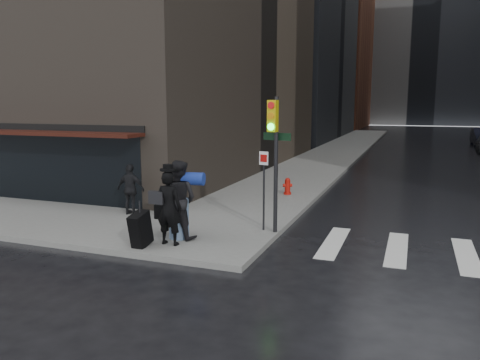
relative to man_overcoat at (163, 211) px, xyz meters
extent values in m
plane|color=black|center=(0.38, 1.19, -1.02)|extent=(140.00, 140.00, 0.00)
cube|color=slate|center=(0.38, 28.19, -0.94)|extent=(4.00, 50.00, 0.15)
cube|color=silver|center=(3.88, 2.19, -1.01)|extent=(0.50, 3.00, 0.01)
cube|color=silver|center=(5.48, 2.19, -1.01)|extent=(0.50, 3.00, 0.01)
cube|color=silver|center=(7.08, 2.19, -1.01)|extent=(0.50, 3.00, 0.01)
cube|color=brown|center=(-12.62, 63.19, 11.98)|extent=(22.00, 20.00, 26.00)
cube|color=slate|center=(6.38, 79.19, 14.98)|extent=(40.00, 12.00, 32.00)
cube|color=black|center=(-6.62, 3.24, 0.38)|extent=(8.00, 0.12, 2.60)
cube|color=black|center=(-6.62, 2.74, 1.63)|extent=(8.40, 1.10, 0.12)
cube|color=black|center=(-6.62, 3.17, 1.80)|extent=(8.40, 0.08, 0.22)
imported|color=black|center=(0.12, 0.09, 0.07)|extent=(0.69, 0.45, 1.87)
cylinder|color=black|center=(0.12, 0.09, 1.03)|extent=(0.40, 0.40, 0.05)
cylinder|color=black|center=(0.12, 0.09, 1.09)|extent=(0.25, 0.25, 0.15)
cube|color=black|center=(-0.19, 0.03, 0.32)|extent=(0.40, 0.13, 0.32)
cube|color=black|center=(-0.45, -0.34, -0.43)|extent=(0.32, 0.73, 0.95)
cylinder|color=black|center=(-0.45, -0.34, 0.07)|extent=(0.04, 0.04, 0.44)
imported|color=black|center=(0.08, 0.67, 0.16)|extent=(1.03, 0.81, 2.06)
cube|color=black|center=(-0.40, 0.89, -0.25)|extent=(0.63, 0.35, 0.38)
cylinder|color=navy|center=(0.42, 0.80, 0.71)|extent=(0.66, 0.41, 0.33)
imported|color=black|center=(-2.59, 2.50, -0.06)|extent=(0.96, 0.42, 1.62)
cylinder|color=black|center=(2.28, 2.11, 0.97)|extent=(0.11, 0.11, 3.68)
cube|color=gold|center=(2.23, 1.92, 2.31)|extent=(0.29, 0.22, 0.83)
cylinder|color=red|center=(2.21, 1.83, 2.58)|extent=(0.19, 0.09, 0.18)
cylinder|color=orange|center=(2.21, 1.83, 2.31)|extent=(0.19, 0.09, 0.18)
cylinder|color=#19E533|center=(2.21, 1.83, 2.03)|extent=(0.19, 0.09, 0.18)
cylinder|color=black|center=(1.92, 2.19, 0.24)|extent=(0.06, 0.06, 2.21)
cube|color=white|center=(1.92, 2.16, 1.16)|extent=(0.27, 0.08, 0.37)
cube|color=black|center=(2.28, 2.19, 1.75)|extent=(0.81, 0.21, 0.20)
cylinder|color=#AE140A|center=(1.22, 7.46, -0.82)|extent=(0.28, 0.28, 0.09)
cylinder|color=#AE140A|center=(1.22, 7.46, -0.60)|extent=(0.21, 0.21, 0.53)
sphere|color=#AE140A|center=(1.22, 7.46, -0.31)|extent=(0.20, 0.20, 0.20)
cylinder|color=#AE140A|center=(1.22, 7.46, -0.51)|extent=(0.38, 0.25, 0.12)
camera|label=1|loc=(5.74, -9.91, 2.64)|focal=35.00mm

